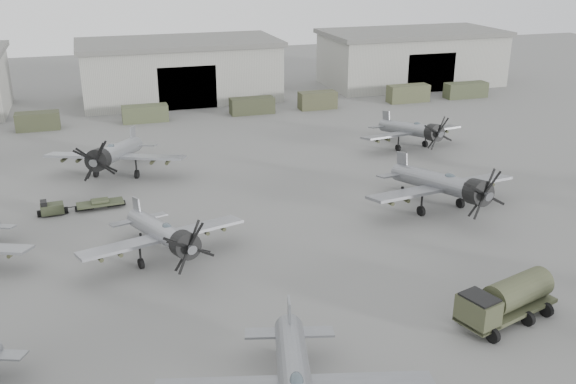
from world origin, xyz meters
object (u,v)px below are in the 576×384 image
aircraft_far_0 (114,154)px  aircraft_far_1 (414,130)px  aircraft_mid_1 (164,234)px  tug_trailer (71,207)px  fuel_tanker (507,298)px  aircraft_mid_2 (444,184)px

aircraft_far_0 → aircraft_far_1: (32.54, -0.14, -0.27)m
aircraft_far_0 → aircraft_mid_1: bearing=-61.2°
aircraft_far_0 → tug_trailer: 9.16m
aircraft_mid_1 → fuel_tanker: aircraft_mid_1 is taller
aircraft_mid_2 → aircraft_far_1: (6.17, 17.22, -0.29)m
aircraft_mid_1 → tug_trailer: (-6.64, 11.88, -1.72)m
aircraft_far_0 → tug_trailer: size_ratio=1.95×
aircraft_mid_1 → aircraft_mid_2: aircraft_mid_2 is taller
aircraft_far_0 → aircraft_far_1: 32.54m
aircraft_far_1 → fuel_tanker: (-11.33, -33.61, -0.68)m
aircraft_far_1 → aircraft_mid_1: bearing=-154.9°
fuel_tanker → aircraft_mid_2: bearing=55.8°
aircraft_mid_2 → aircraft_far_1: bearing=62.5°
fuel_tanker → aircraft_far_1: bearing=54.7°
aircraft_far_1 → fuel_tanker: 35.47m
fuel_tanker → tug_trailer: size_ratio=1.06×
aircraft_mid_1 → aircraft_far_0: aircraft_far_0 is taller
aircraft_far_0 → tug_trailer: aircraft_far_0 is taller
aircraft_mid_1 → aircraft_far_0: size_ratio=0.91×
fuel_tanker → tug_trailer: 36.29m
aircraft_far_1 → tug_trailer: aircraft_far_1 is taller
aircraft_far_0 → aircraft_far_1: bearing=21.6°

